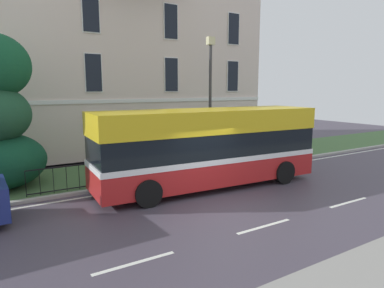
{
  "coord_description": "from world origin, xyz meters",
  "views": [
    {
      "loc": [
        -6.69,
        -8.65,
        3.95
      ],
      "look_at": [
        1.93,
        5.31,
        1.27
      ],
      "focal_mm": 31.84,
      "sensor_mm": 36.0,
      "label": 1
    }
  ],
  "objects_px": {
    "georgian_townhouse": "(106,54)",
    "litter_bin": "(244,151)",
    "street_lamp_post": "(210,94)",
    "single_decker_bus": "(208,147)"
  },
  "relations": [
    {
      "from": "georgian_townhouse",
      "to": "street_lamp_post",
      "type": "relative_size",
      "value": 3.01
    },
    {
      "from": "georgian_townhouse",
      "to": "single_decker_bus",
      "type": "height_order",
      "value": "georgian_townhouse"
    },
    {
      "from": "single_decker_bus",
      "to": "street_lamp_post",
      "type": "xyz_separation_m",
      "value": [
        1.72,
        2.38,
        2.06
      ]
    },
    {
      "from": "single_decker_bus",
      "to": "litter_bin",
      "type": "xyz_separation_m",
      "value": [
        4.0,
        2.45,
        -0.94
      ]
    },
    {
      "from": "georgian_townhouse",
      "to": "litter_bin",
      "type": "height_order",
      "value": "georgian_townhouse"
    },
    {
      "from": "single_decker_bus",
      "to": "street_lamp_post",
      "type": "distance_m",
      "value": 3.58
    },
    {
      "from": "single_decker_bus",
      "to": "georgian_townhouse",
      "type": "bearing_deg",
      "value": 94.43
    },
    {
      "from": "georgian_townhouse",
      "to": "street_lamp_post",
      "type": "distance_m",
      "value": 9.85
    },
    {
      "from": "litter_bin",
      "to": "single_decker_bus",
      "type": "bearing_deg",
      "value": -148.44
    },
    {
      "from": "single_decker_bus",
      "to": "litter_bin",
      "type": "bearing_deg",
      "value": 34.79
    }
  ]
}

